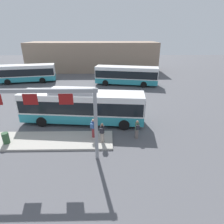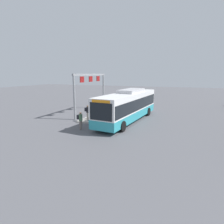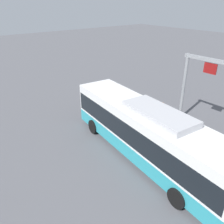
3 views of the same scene
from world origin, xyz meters
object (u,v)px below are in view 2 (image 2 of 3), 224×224
(person_boarding, at_px, (80,120))
(person_waiting_mid, at_px, (97,112))
(bus_main, at_px, (128,105))
(person_waiting_near, at_px, (88,112))
(trash_bin, at_px, (113,106))

(person_boarding, distance_m, person_waiting_mid, 3.66)
(bus_main, xyz_separation_m, person_waiting_near, (2.04, -3.97, -0.76))
(person_waiting_near, relative_size, person_waiting_mid, 1.00)
(person_waiting_mid, distance_m, trash_bin, 6.98)
(bus_main, height_order, person_waiting_mid, bus_main)
(person_boarding, bearing_deg, bus_main, 53.75)
(person_boarding, distance_m, trash_bin, 10.62)
(bus_main, xyz_separation_m, person_boarding, (4.94, -3.17, -0.92))
(bus_main, bearing_deg, person_waiting_near, -56.93)
(person_boarding, xyz_separation_m, person_waiting_mid, (-3.66, 0.01, 0.16))
(person_boarding, relative_size, person_waiting_mid, 1.00)
(person_boarding, distance_m, person_waiting_near, 3.01)
(person_waiting_near, height_order, person_waiting_mid, same)
(person_boarding, height_order, trash_bin, person_boarding)
(person_boarding, bearing_deg, trash_bin, 90.55)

